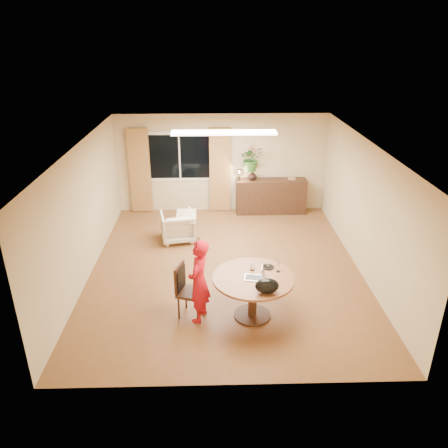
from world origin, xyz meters
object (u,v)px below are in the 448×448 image
child (199,281)px  sideboard (271,196)px  dining_chair (191,291)px  dining_table (253,285)px  armchair (178,226)px

child → sideboard: 5.04m
dining_chair → child: bearing=-16.9°
dining_table → child: size_ratio=0.93×
dining_chair → sideboard: size_ratio=0.52×
child → sideboard: bearing=175.7°
dining_chair → armchair: size_ratio=1.27×
dining_table → child: bearing=-177.9°
armchair → sideboard: bearing=-156.5°
armchair → sideboard: sideboard is taller
dining_table → dining_chair: (-1.04, 0.07, -0.14)m
child → dining_table: bearing=108.7°
dining_chair → sideboard: 4.99m
armchair → sideboard: (2.38, 1.63, 0.12)m
armchair → dining_table: bearing=105.1°
dining_table → armchair: size_ratio=1.82×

